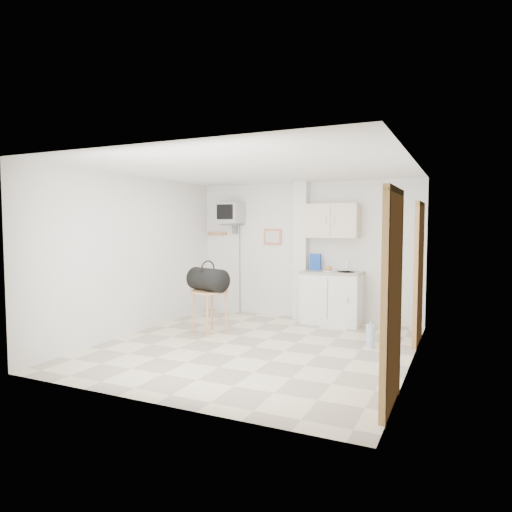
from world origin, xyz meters
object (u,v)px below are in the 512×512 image
at_px(duffel_bag, 208,279).
at_px(water_bottle, 370,336).
at_px(crt_television, 230,214).
at_px(round_table, 210,297).

distance_m(duffel_bag, water_bottle, 2.59).
bearing_deg(crt_television, round_table, -73.53).
relative_size(round_table, duffel_bag, 0.95).
distance_m(crt_television, round_table, 2.12).
bearing_deg(crt_television, water_bottle, -24.72).
height_order(crt_television, round_table, crt_television).
relative_size(crt_television, duffel_bag, 2.94).
distance_m(crt_television, water_bottle, 3.70).
distance_m(round_table, water_bottle, 2.53).
bearing_deg(round_table, water_bottle, 5.13).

